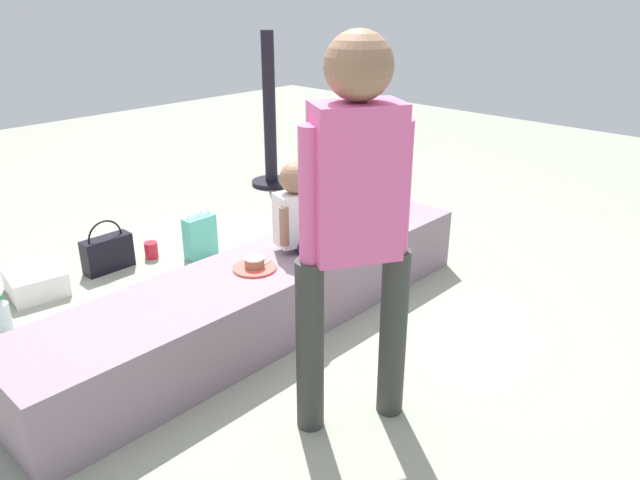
% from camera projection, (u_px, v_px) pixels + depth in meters
% --- Properties ---
extents(ground_plane, '(12.00, 12.00, 0.00)m').
position_uv_depth(ground_plane, '(266.00, 327.00, 3.26)').
color(ground_plane, gray).
extents(concrete_ledge, '(2.67, 0.55, 0.37)m').
position_uv_depth(concrete_ledge, '(265.00, 296.00, 3.19)').
color(concrete_ledge, gray).
rests_on(concrete_ledge, ground_plane).
extents(child_seated, '(0.29, 0.34, 0.48)m').
position_uv_depth(child_seated, '(299.00, 213.00, 3.19)').
color(child_seated, '#1C2243').
rests_on(child_seated, concrete_ledge).
extents(adult_standing, '(0.41, 0.33, 1.56)m').
position_uv_depth(adult_standing, '(355.00, 208.00, 2.22)').
color(adult_standing, '#313430').
rests_on(adult_standing, ground_plane).
extents(cake_plate, '(0.22, 0.22, 0.07)m').
position_uv_depth(cake_plate, '(255.00, 265.00, 3.05)').
color(cake_plate, '#E0594C').
rests_on(cake_plate, concrete_ledge).
extents(gift_bag, '(0.21, 0.10, 0.33)m').
position_uv_depth(gift_bag, '(200.00, 236.00, 4.04)').
color(gift_bag, '#59C6B2').
rests_on(gift_bag, ground_plane).
extents(railing_post, '(0.36, 0.36, 1.34)m').
position_uv_depth(railing_post, '(270.00, 128.00, 5.36)').
color(railing_post, black).
rests_on(railing_post, ground_plane).
extents(water_bottle_near_gift, '(0.06, 0.06, 0.24)m').
position_uv_depth(water_bottle_near_gift, '(133.00, 306.00, 3.24)').
color(water_bottle_near_gift, silver).
rests_on(water_bottle_near_gift, ground_plane).
extents(water_bottle_far_side, '(0.07, 0.07, 0.22)m').
position_uv_depth(water_bottle_far_side, '(3.00, 316.00, 3.16)').
color(water_bottle_far_side, silver).
rests_on(water_bottle_far_side, ground_plane).
extents(party_cup_red, '(0.09, 0.09, 0.11)m').
position_uv_depth(party_cup_red, '(151.00, 250.00, 4.06)').
color(party_cup_red, red).
rests_on(party_cup_red, ground_plane).
extents(cake_box_white, '(0.35, 0.37, 0.14)m').
position_uv_depth(cake_box_white, '(36.00, 282.00, 3.59)').
color(cake_box_white, white).
rests_on(cake_box_white, ground_plane).
extents(handbag_black_leather, '(0.31, 0.11, 0.34)m').
position_uv_depth(handbag_black_leather, '(107.00, 253.00, 3.87)').
color(handbag_black_leather, black).
rests_on(handbag_black_leather, ground_plane).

